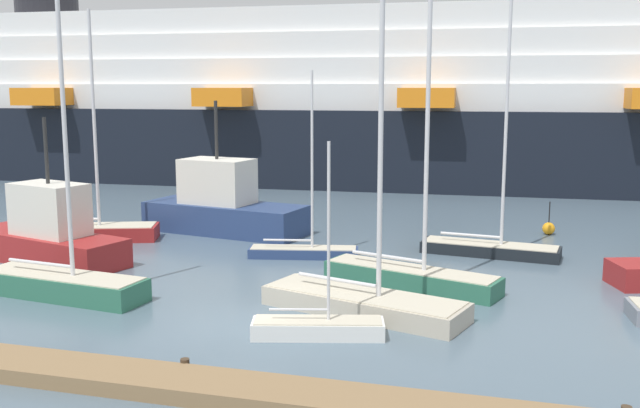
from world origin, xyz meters
TOP-DOWN VIEW (x-y plane):
  - ground_plane at (0.00, 0.00)m, footprint 600.00×600.00m
  - dock_pier at (0.00, -5.25)m, footprint 26.96×1.83m
  - sailboat_0 at (2.57, -0.50)m, footprint 4.17×2.02m
  - sailboat_1 at (-0.81, 9.35)m, footprint 5.02×2.11m
  - sailboat_2 at (4.52, 5.77)m, footprint 7.03×3.62m
  - sailboat_3 at (-7.52, 1.14)m, footprint 6.73×2.52m
  - sailboat_4 at (-12.20, 10.05)m, footprint 6.96×3.95m
  - sailboat_5 at (7.25, 11.94)m, footprint 6.28×2.36m
  - sailboat_7 at (3.44, 2.15)m, footprint 7.33×4.06m
  - fishing_boat_0 at (-6.52, 13.65)m, footprint 9.00×4.47m
  - fishing_boat_1 at (-11.33, 5.60)m, footprint 8.41×4.54m
  - channel_buoy_0 at (10.01, 17.50)m, footprint 0.64×0.64m
  - cruise_ship at (-13.35, 36.77)m, footprint 107.38×20.58m

SIDE VIEW (x-z plane):
  - ground_plane at x=0.00m, z-range 0.00..0.00m
  - dock_pier at x=0.00m, z-range -0.04..0.45m
  - channel_buoy_0 at x=10.01m, z-range -0.53..1.20m
  - sailboat_0 at x=2.57m, z-range -2.65..3.33m
  - sailboat_1 at x=-0.81m, z-range -3.73..4.53m
  - sailboat_7 at x=3.44m, z-range -4.85..5.84m
  - sailboat_5 at x=7.25m, z-range -5.26..6.31m
  - sailboat_4 at x=-12.20m, z-range -5.08..6.15m
  - sailboat_3 at x=-7.52m, z-range -5.09..6.25m
  - sailboat_2 at x=4.52m, z-range -5.81..7.07m
  - fishing_boat_1 at x=-11.33m, z-range -1.90..4.39m
  - fishing_boat_0 at x=-6.52m, z-range -2.03..4.83m
  - cruise_ship at x=-13.35m, z-range -3.39..15.51m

